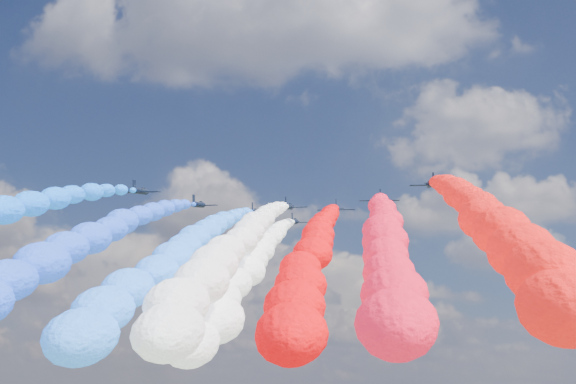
# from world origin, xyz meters

# --- Properties ---
(jet_0) EXTENTS (8.72, 11.94, 5.10)m
(jet_0) POSITION_xyz_m (-30.15, -7.55, 106.79)
(jet_0) COLOR black
(trail_0) EXTENTS (6.29, 104.05, 42.06)m
(trail_0) POSITION_xyz_m (-30.15, -61.23, 87.81)
(trail_0) COLOR blue
(jet_1) EXTENTS (9.05, 12.18, 5.10)m
(jet_1) POSITION_xyz_m (-20.53, 5.27, 106.79)
(jet_1) COLOR black
(trail_1) EXTENTS (6.29, 104.05, 42.06)m
(trail_1) POSITION_xyz_m (-20.53, -48.40, 87.81)
(trail_1) COLOR blue
(jet_2) EXTENTS (9.28, 12.34, 5.10)m
(jet_2) POSITION_xyz_m (-9.08, 13.65, 106.79)
(jet_2) COLOR black
(trail_2) EXTENTS (6.29, 104.05, 42.06)m
(trail_2) POSITION_xyz_m (-9.08, -40.03, 87.81)
(trail_2) COLOR #2D79FF
(jet_3) EXTENTS (9.06, 12.18, 5.10)m
(jet_3) POSITION_xyz_m (-0.46, 9.45, 106.79)
(jet_3) COLOR black
(trail_3) EXTENTS (6.29, 104.05, 42.06)m
(trail_3) POSITION_xyz_m (-0.46, -44.23, 87.81)
(trail_3) COLOR white
(jet_4) EXTENTS (8.83, 12.02, 5.10)m
(jet_4) POSITION_xyz_m (-0.80, 24.84, 106.79)
(jet_4) COLOR black
(trail_4) EXTENTS (6.29, 104.05, 42.06)m
(trail_4) POSITION_xyz_m (-0.80, -28.83, 87.81)
(trail_4) COLOR white
(jet_5) EXTENTS (9.23, 12.31, 5.10)m
(jet_5) POSITION_xyz_m (10.21, 12.74, 106.79)
(jet_5) COLOR black
(trail_5) EXTENTS (6.29, 104.05, 42.06)m
(trail_5) POSITION_xyz_m (10.21, -40.94, 87.81)
(trail_5) COLOR red
(jet_6) EXTENTS (9.41, 12.43, 5.10)m
(jet_6) POSITION_xyz_m (20.02, 5.33, 106.79)
(jet_6) COLOR black
(trail_6) EXTENTS (6.29, 104.05, 42.06)m
(trail_6) POSITION_xyz_m (20.02, -48.35, 87.81)
(trail_6) COLOR red
(jet_7) EXTENTS (9.19, 12.27, 5.10)m
(jet_7) POSITION_xyz_m (30.60, -6.18, 106.79)
(jet_7) COLOR black
(trail_7) EXTENTS (6.29, 104.05, 42.06)m
(trail_7) POSITION_xyz_m (30.60, -59.86, 87.81)
(trail_7) COLOR red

